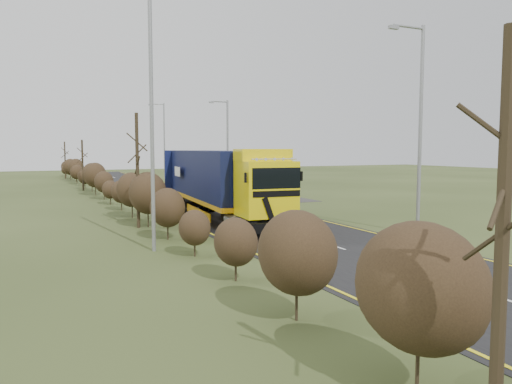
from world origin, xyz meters
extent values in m
plane|color=#313F1B|center=(0.00, 0.00, 0.00)|extent=(160.00, 160.00, 0.00)
cube|color=black|center=(0.00, 10.00, 0.01)|extent=(8.00, 120.00, 0.02)
cube|color=#2D2B28|center=(6.50, 20.00, 0.01)|extent=(6.00, 18.00, 0.02)
cube|color=yellow|center=(-3.70, 10.00, 0.03)|extent=(0.12, 116.00, 0.01)
cube|color=yellow|center=(3.70, 10.00, 0.03)|extent=(0.12, 116.00, 0.01)
cube|color=silver|center=(0.00, -12.00, 0.03)|extent=(0.12, 3.00, 0.01)
cube|color=silver|center=(0.00, -4.00, 0.03)|extent=(0.12, 3.00, 0.01)
cube|color=silver|center=(0.00, 4.00, 0.03)|extent=(0.12, 3.00, 0.01)
cube|color=silver|center=(0.00, 12.00, 0.03)|extent=(0.12, 3.00, 0.01)
cube|color=silver|center=(0.00, 20.00, 0.03)|extent=(0.12, 3.00, 0.01)
cube|color=silver|center=(0.00, 28.00, 0.03)|extent=(0.12, 3.00, 0.01)
cube|color=silver|center=(0.00, 36.00, 0.03)|extent=(0.12, 3.00, 0.01)
cube|color=silver|center=(0.00, 44.00, 0.03)|extent=(0.12, 3.00, 0.01)
cube|color=silver|center=(0.00, 52.00, 0.03)|extent=(0.12, 3.00, 0.01)
cube|color=silver|center=(0.00, 60.00, 0.03)|extent=(0.12, 3.00, 0.01)
ellipsoid|color=black|center=(-5.94, -16.00, 1.85)|extent=(1.97, 2.56, 2.26)
ellipsoid|color=black|center=(-6.05, -12.00, 1.69)|extent=(1.80, 2.34, 2.07)
ellipsoid|color=black|center=(-5.97, -8.00, 1.26)|extent=(1.34, 1.74, 1.54)
ellipsoid|color=black|center=(-6.02, -4.00, 1.14)|extent=(1.21, 1.57, 1.39)
ellipsoid|color=black|center=(-6.00, 0.00, 1.49)|extent=(1.58, 2.06, 1.82)
ellipsoid|color=black|center=(-5.98, 4.00, 1.84)|extent=(1.96, 2.55, 2.25)
ellipsoid|color=black|center=(-6.03, 8.00, 1.72)|extent=(1.83, 2.38, 2.10)
ellipsoid|color=black|center=(-5.95, 12.00, 1.28)|extent=(1.37, 1.78, 1.57)
ellipsoid|color=black|center=(-6.06, 16.00, 1.13)|extent=(1.20, 1.56, 1.38)
ellipsoid|color=black|center=(-5.92, 20.00, 1.46)|extent=(1.55, 2.02, 1.78)
ellipsoid|color=black|center=(-6.09, 24.00, 1.83)|extent=(1.95, 2.53, 2.24)
ellipsoid|color=black|center=(-5.90, 28.00, 1.74)|extent=(1.85, 2.41, 2.13)
ellipsoid|color=black|center=(-6.12, 32.00, 1.31)|extent=(1.40, 1.81, 1.61)
ellipsoid|color=black|center=(-5.87, 36.00, 1.12)|extent=(1.19, 1.55, 1.37)
ellipsoid|color=black|center=(-6.14, 40.00, 1.43)|extent=(1.52, 1.97, 1.75)
ellipsoid|color=black|center=(-5.84, 44.00, 1.81)|extent=(1.93, 2.51, 2.22)
ellipsoid|color=black|center=(-6.17, 48.00, 1.76)|extent=(1.88, 2.44, 2.16)
ellipsoid|color=black|center=(-5.82, 52.00, 1.34)|extent=(1.43, 1.85, 1.64)
ellipsoid|color=black|center=(-6.19, 56.00, 1.12)|extent=(1.19, 1.55, 1.37)
ellipsoid|color=black|center=(-5.80, 60.00, 1.40)|extent=(1.49, 1.93, 1.71)
cylinder|color=#2D2316|center=(-6.50, -18.00, 2.86)|extent=(0.18, 0.18, 5.72)
cylinder|color=#2D2316|center=(-6.50, 4.00, 3.03)|extent=(0.18, 0.18, 6.05)
cylinder|color=#2D2316|center=(-6.50, 30.00, 2.53)|extent=(0.18, 0.18, 5.06)
cylinder|color=#2D2316|center=(-6.50, 52.00, 2.57)|extent=(0.18, 0.18, 5.15)
cube|color=black|center=(-1.73, -0.68, 0.69)|extent=(2.74, 4.74, 0.45)
cube|color=yellow|center=(-1.73, -1.57, 2.33)|extent=(2.65, 2.38, 2.58)
cube|color=black|center=(-1.73, -2.61, 0.55)|extent=(2.48, 0.32, 0.55)
cube|color=black|center=(-2.14, -2.67, 1.54)|extent=(0.60, 0.07, 1.07)
cube|color=black|center=(-1.31, -2.67, 1.54)|extent=(0.60, 0.07, 1.07)
cube|color=black|center=(-1.73, -2.64, 2.88)|extent=(2.33, 0.25, 0.94)
cube|color=black|center=(-1.73, -2.67, 2.18)|extent=(2.28, 0.22, 0.28)
cube|color=yellow|center=(-1.73, -1.22, 3.90)|extent=(2.58, 1.59, 0.56)
cylinder|color=silver|center=(-1.73, -2.41, 3.72)|extent=(2.18, 0.24, 0.06)
cube|color=black|center=(-3.14, -2.41, 2.92)|extent=(0.09, 0.13, 0.45)
cube|color=black|center=(-0.31, -2.41, 2.92)|extent=(0.09, 0.13, 0.45)
cylinder|color=gray|center=(-2.87, -0.28, 0.74)|extent=(0.66, 1.33, 0.56)
cylinder|color=gray|center=(-0.59, -0.28, 0.74)|extent=(0.66, 1.33, 0.56)
cube|color=orange|center=(-1.73, 5.77, 1.22)|extent=(3.49, 12.65, 0.24)
cube|color=black|center=(-1.73, 5.77, 2.70)|extent=(3.44, 12.26, 2.73)
cube|color=#0F1641|center=(-1.73, 11.84, 2.70)|extent=(2.46, 0.26, 2.73)
cube|color=#0F1641|center=(-1.73, -0.30, 2.70)|extent=(2.46, 0.26, 2.73)
cube|color=black|center=(-1.73, 9.54, 0.64)|extent=(2.56, 3.74, 0.35)
cube|color=orange|center=(-2.94, 4.78, 0.55)|extent=(0.49, 5.44, 0.45)
cube|color=orange|center=(-0.52, 4.78, 0.55)|extent=(0.49, 5.44, 0.45)
cylinder|color=black|center=(-2.77, -2.26, 0.52)|extent=(0.40, 1.05, 1.03)
cylinder|color=black|center=(-0.69, -2.26, 0.52)|extent=(0.40, 1.05, 1.03)
cylinder|color=black|center=(-2.77, 0.22, 0.52)|extent=(0.40, 1.05, 1.03)
cylinder|color=black|center=(-0.69, 0.22, 0.52)|extent=(0.40, 1.05, 1.03)
cylinder|color=black|center=(-2.77, 8.64, 0.52)|extent=(0.40, 1.05, 1.03)
cylinder|color=black|center=(-0.69, 8.64, 0.52)|extent=(0.40, 1.05, 1.03)
cylinder|color=black|center=(-2.77, 9.63, 0.52)|extent=(0.40, 1.05, 1.03)
cylinder|color=black|center=(-0.69, 9.63, 0.52)|extent=(0.40, 1.05, 1.03)
cylinder|color=black|center=(-2.77, 10.63, 0.52)|extent=(0.40, 1.05, 1.03)
cylinder|color=black|center=(-0.69, 10.63, 0.52)|extent=(0.40, 1.05, 1.03)
imported|color=maroon|center=(5.10, 13.02, 0.74)|extent=(1.79, 4.35, 1.47)
imported|color=#0B173D|center=(8.35, 19.12, 0.64)|extent=(2.61, 4.11, 1.28)
cylinder|color=gray|center=(5.59, -3.69, 5.03)|extent=(0.18, 0.18, 10.06)
cylinder|color=gray|center=(4.69, -3.69, 9.89)|extent=(1.79, 0.12, 0.12)
cube|color=gray|center=(3.80, -3.69, 9.78)|extent=(0.50, 0.20, 0.16)
cylinder|color=gray|center=(4.60, 18.90, 4.21)|extent=(0.18, 0.18, 8.43)
cylinder|color=gray|center=(3.85, 18.90, 8.29)|extent=(1.50, 0.12, 0.12)
cube|color=gray|center=(3.10, 18.90, 8.19)|extent=(0.42, 0.17, 0.13)
cylinder|color=gray|center=(5.62, 44.34, 5.14)|extent=(0.18, 0.18, 10.28)
cylinder|color=gray|center=(4.70, 44.34, 10.11)|extent=(1.83, 0.12, 0.12)
cube|color=gray|center=(3.79, 44.34, 10.00)|extent=(0.51, 0.21, 0.16)
cylinder|color=gray|center=(-7.20, -2.28, 5.25)|extent=(0.16, 0.16, 10.49)
cylinder|color=gray|center=(4.51, 13.71, 0.88)|extent=(0.08, 0.08, 1.77)
cylinder|color=red|center=(4.51, 13.68, 1.77)|extent=(0.57, 0.04, 0.57)
cylinder|color=white|center=(4.51, 13.66, 1.77)|extent=(0.42, 0.02, 0.42)
cylinder|color=gray|center=(5.38, 28.02, 0.71)|extent=(0.08, 0.08, 1.42)
cube|color=gold|center=(5.38, 27.97, 1.52)|extent=(0.72, 0.04, 0.72)
camera|label=1|loc=(-11.99, -22.33, 4.20)|focal=35.00mm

